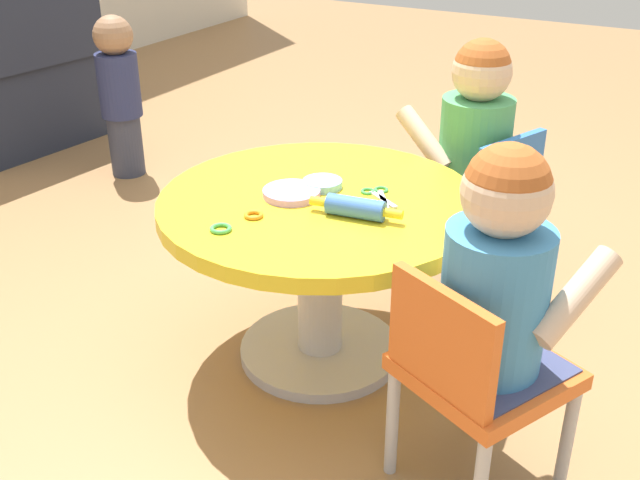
# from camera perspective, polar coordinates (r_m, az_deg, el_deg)

# --- Properties ---
(ground_plane) EXTENTS (10.00, 10.00, 0.00)m
(ground_plane) POSITION_cam_1_polar(r_m,az_deg,el_deg) (2.16, -0.00, -8.44)
(ground_plane) COLOR #9E7247
(craft_table) EXTENTS (0.82, 0.82, 0.47)m
(craft_table) POSITION_cam_1_polar(r_m,az_deg,el_deg) (1.98, -0.00, -0.14)
(craft_table) COLOR silver
(craft_table) RESTS_ON ground
(child_chair_left) EXTENTS (0.40, 0.40, 0.54)m
(child_chair_left) POSITION_cam_1_polar(r_m,az_deg,el_deg) (1.60, 11.32, -9.72)
(child_chair_left) COLOR #B7B7BC
(child_chair_left) RESTS_ON ground
(seated_child_left) EXTENTS (0.43, 0.39, 0.51)m
(seated_child_left) POSITION_cam_1_polar(r_m,az_deg,el_deg) (1.51, 13.14, -2.23)
(seated_child_left) COLOR #3F4772
(seated_child_left) RESTS_ON ground
(child_chair_right) EXTENTS (0.39, 0.39, 0.54)m
(child_chair_right) POSITION_cam_1_polar(r_m,az_deg,el_deg) (2.36, 11.68, 2.74)
(child_chair_right) COLOR #B7B7BC
(child_chair_right) RESTS_ON ground
(seated_child_right) EXTENTS (0.38, 0.42, 0.51)m
(seated_child_right) POSITION_cam_1_polar(r_m,az_deg,el_deg) (2.30, 11.43, 8.21)
(seated_child_right) COLOR #3F4772
(seated_child_right) RESTS_ON ground
(armchair_dark) EXTENTS (0.77, 0.78, 0.85)m
(armchair_dark) POSITION_cam_1_polar(r_m,az_deg,el_deg) (3.94, -22.41, 11.10)
(armchair_dark) COLOR #232838
(armchair_dark) RESTS_ON ground
(toddler_standing) EXTENTS (0.17, 0.17, 0.67)m
(toddler_standing) POSITION_cam_1_polar(r_m,az_deg,el_deg) (3.33, -14.64, 10.58)
(toddler_standing) COLOR #33384C
(toddler_standing) RESTS_ON ground
(rolling_pin) EXTENTS (0.07, 0.23, 0.05)m
(rolling_pin) POSITION_cam_1_polar(r_m,az_deg,el_deg) (1.81, 2.66, 2.43)
(rolling_pin) COLOR #3F72CC
(rolling_pin) RESTS_ON craft_table
(craft_scissors) EXTENTS (0.13, 0.13, 0.01)m
(craft_scissors) POSITION_cam_1_polar(r_m,az_deg,el_deg) (1.94, 4.35, 3.38)
(craft_scissors) COLOR silver
(craft_scissors) RESTS_ON craft_table
(playdough_blob_0) EXTENTS (0.15, 0.15, 0.02)m
(playdough_blob_0) POSITION_cam_1_polar(r_m,az_deg,el_deg) (1.93, -2.13, 3.52)
(playdough_blob_0) COLOR #CC99E5
(playdough_blob_0) RESTS_ON craft_table
(playdough_blob_1) EXTENTS (0.10, 0.10, 0.02)m
(playdough_blob_1) POSITION_cam_1_polar(r_m,az_deg,el_deg) (1.98, 0.19, 4.20)
(playdough_blob_1) COLOR #8CCCF2
(playdough_blob_1) RESTS_ON craft_table
(cookie_cutter_0) EXTENTS (0.05, 0.05, 0.01)m
(cookie_cutter_0) POSITION_cam_1_polar(r_m,az_deg,el_deg) (1.83, -4.95, 1.85)
(cookie_cutter_0) COLOR orange
(cookie_cutter_0) RESTS_ON craft_table
(cookie_cutter_1) EXTENTS (0.05, 0.05, 0.01)m
(cookie_cutter_1) POSITION_cam_1_polar(r_m,az_deg,el_deg) (1.77, -7.37, 0.85)
(cookie_cutter_1) COLOR #4CB259
(cookie_cutter_1) RESTS_ON craft_table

